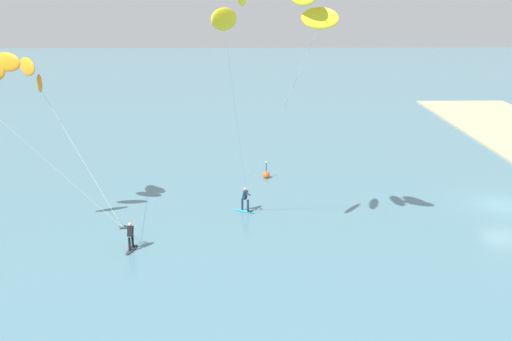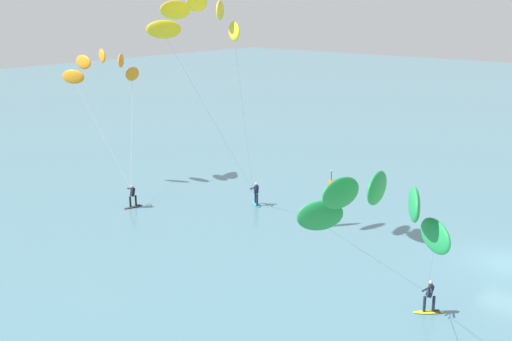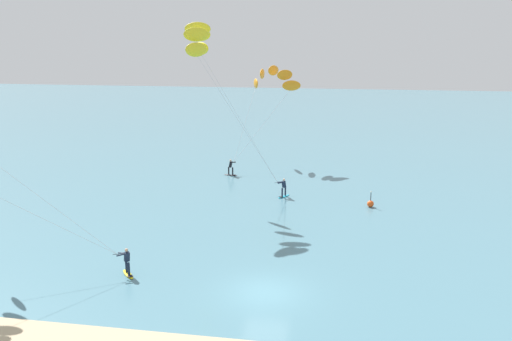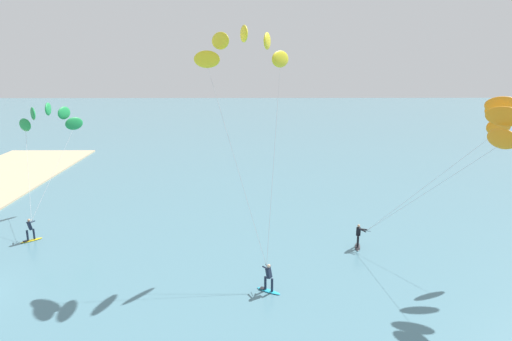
# 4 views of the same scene
# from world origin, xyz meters

# --- Properties ---
(ground_plane) EXTENTS (240.00, 240.00, 0.00)m
(ground_plane) POSITION_xyz_m (0.00, 0.00, 0.00)
(ground_plane) COLOR slate
(kitesurfer_mid_water) EXTENTS (9.07, 6.45, 14.90)m
(kitesurfer_mid_water) POSITION_xyz_m (-7.75, 16.39, 13.10)
(kitesurfer_mid_water) COLOR #23ADD1
(kitesurfer_mid_water) RESTS_ON ground
(kitesurfer_far_out) EXTENTS (7.30, 9.47, 10.75)m
(kitesurfer_far_out) POSITION_xyz_m (-3.80, 31.06, 9.11)
(kitesurfer_far_out) COLOR #333338
(kitesurfer_far_out) RESTS_ON ground
(marker_buoy) EXTENTS (0.56, 0.56, 1.38)m
(marker_buoy) POSITION_xyz_m (6.50, 16.12, 0.30)
(marker_buoy) COLOR #EA5119
(marker_buoy) RESTS_ON ground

